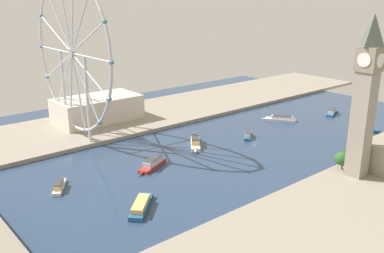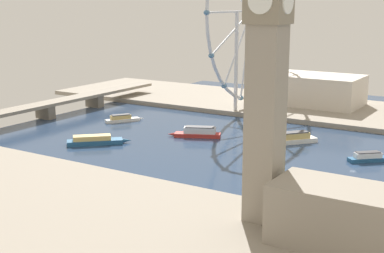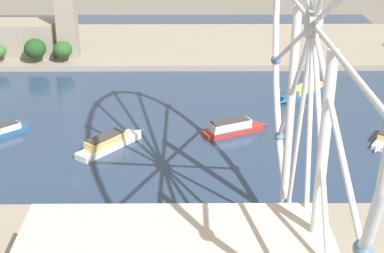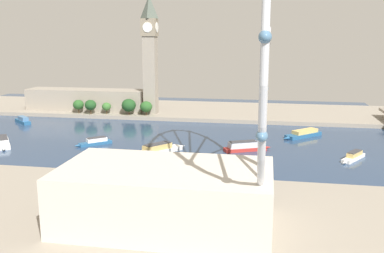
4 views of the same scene
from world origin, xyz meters
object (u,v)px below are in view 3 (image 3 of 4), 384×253
Objects in this scene: tour_boat_2 at (109,143)px; tour_boat_5 at (3,131)px; tour_boat_6 at (232,127)px; tour_boat_0 at (304,92)px; ferris_wheel at (313,27)px.

tour_boat_5 is at bearing 114.42° from tour_boat_2.
tour_boat_5 is at bearing 156.42° from tour_boat_6.
tour_boat_2 is 1.03× the size of tour_boat_6.
tour_boat_6 is (-13.88, 48.62, 0.06)m from tour_boat_2.
tour_boat_5 is 0.70× the size of tour_boat_6.
tour_boat_6 reaches higher than tour_boat_0.
tour_boat_0 is at bearing 156.77° from tour_boat_5.
tour_boat_2 is 50.56m from tour_boat_6.
ferris_wheel is 4.19× the size of tour_boat_2.
tour_boat_6 is at bearing 5.18° from tour_boat_0.
tour_boat_2 reaches higher than tour_boat_5.
tour_boat_6 reaches higher than tour_boat_5.
ferris_wheel is 6.12× the size of tour_boat_5.
tour_boat_5 is at bearing -24.84° from tour_boat_0.
ferris_wheel is at bearing -107.49° from tour_boat_6.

